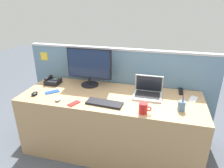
{
  "coord_description": "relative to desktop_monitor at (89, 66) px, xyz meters",
  "views": [
    {
      "loc": [
        0.52,
        -1.95,
        1.72
      ],
      "look_at": [
        0.0,
        0.05,
        0.84
      ],
      "focal_mm": 32.6,
      "sensor_mm": 36.0,
      "label": 1
    }
  ],
  "objects": [
    {
      "name": "computer_mouse_right_hand",
      "position": [
        -0.19,
        -0.47,
        -0.23
      ],
      "size": [
        0.08,
        0.11,
        0.03
      ],
      "primitive_type": "ellipsoid",
      "rotation": [
        0.0,
        0.0,
        0.23
      ],
      "color": "silver",
      "rests_on": "desk"
    },
    {
      "name": "computer_mouse_left_hand",
      "position": [
        -0.5,
        -0.42,
        -0.23
      ],
      "size": [
        0.07,
        0.1,
        0.03
      ],
      "primitive_type": "ellipsoid",
      "rotation": [
        0.0,
        0.0,
        0.09
      ],
      "color": "black",
      "rests_on": "desk"
    },
    {
      "name": "coffee_mug",
      "position": [
        0.71,
        -0.5,
        -0.2
      ],
      "size": [
        0.12,
        0.08,
        0.1
      ],
      "color": "red",
      "rests_on": "desk"
    },
    {
      "name": "desk_phone",
      "position": [
        -0.47,
        -0.08,
        -0.22
      ],
      "size": [
        0.17,
        0.16,
        0.09
      ],
      "color": "black",
      "rests_on": "desk"
    },
    {
      "name": "desktop_monitor",
      "position": [
        0.0,
        0.0,
        0.0
      ],
      "size": [
        0.55,
        0.21,
        0.46
      ],
      "color": "black",
      "rests_on": "desk"
    },
    {
      "name": "pen_cup",
      "position": [
        1.06,
        -0.37,
        -0.2
      ],
      "size": [
        0.07,
        0.07,
        0.17
      ],
      "color": "#4C7093",
      "rests_on": "desk"
    },
    {
      "name": "cell_phone_blue_case",
      "position": [
        -0.35,
        -0.31,
        -0.24
      ],
      "size": [
        0.16,
        0.16,
        0.01
      ],
      "primitive_type": "cube",
      "rotation": [
        0.0,
        0.0,
        -0.82
      ],
      "color": "blue",
      "rests_on": "desk"
    },
    {
      "name": "cell_phone_white_slab",
      "position": [
        1.2,
        -0.1,
        -0.24
      ],
      "size": [
        0.12,
        0.17,
        0.01
      ],
      "primitive_type": "cube",
      "rotation": [
        0.0,
        0.0,
        -0.34
      ],
      "color": "silver",
      "rests_on": "desk"
    },
    {
      "name": "tv_remote",
      "position": [
        1.08,
        0.07,
        -0.24
      ],
      "size": [
        0.05,
        0.17,
        0.02
      ],
      "primitive_type": "cube",
      "rotation": [
        0.0,
        0.0,
        -0.01
      ],
      "color": "black",
      "rests_on": "desk"
    },
    {
      "name": "desk",
      "position": [
        0.33,
        -0.23,
        -0.61
      ],
      "size": [
        1.99,
        0.74,
        0.72
      ],
      "primitive_type": "cube",
      "color": "tan",
      "rests_on": "ground_plane"
    },
    {
      "name": "cell_phone_red_case",
      "position": [
        0.01,
        -0.5,
        -0.24
      ],
      "size": [
        0.11,
        0.14,
        0.01
      ],
      "primitive_type": "cube",
      "rotation": [
        0.0,
        0.0,
        -0.43
      ],
      "color": "#B22323",
      "rests_on": "desk"
    },
    {
      "name": "laptop",
      "position": [
        0.72,
        -0.11,
        -0.2
      ],
      "size": [
        0.31,
        0.26,
        0.21
      ],
      "color": "silver",
      "rests_on": "desk"
    },
    {
      "name": "keyboard_main",
      "position": [
        0.31,
        -0.43,
        -0.24
      ],
      "size": [
        0.38,
        0.16,
        0.02
      ],
      "primitive_type": "cube",
      "rotation": [
        0.0,
        0.0,
        -0.08
      ],
      "color": "black",
      "rests_on": "desk"
    },
    {
      "name": "ground_plane",
      "position": [
        0.33,
        -0.23,
        -0.97
      ],
      "size": [
        10.0,
        10.0,
        0.0
      ],
      "primitive_type": "plane",
      "color": "#4C515B"
    },
    {
      "name": "cubicle_divider",
      "position": [
        0.33,
        0.18,
        -0.39
      ],
      "size": [
        2.37,
        0.08,
        1.16
      ],
      "color": "#6084A3",
      "rests_on": "ground_plane"
    }
  ]
}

